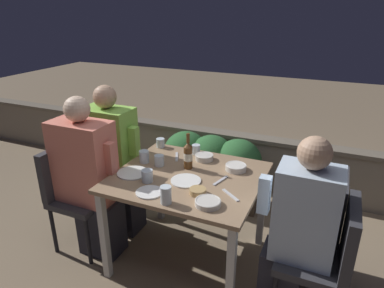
{
  "coord_description": "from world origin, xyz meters",
  "views": [
    {
      "loc": [
        0.92,
        -2.02,
        1.89
      ],
      "look_at": [
        0.0,
        0.07,
        0.97
      ],
      "focal_mm": 32.0,
      "sensor_mm": 36.0,
      "label": 1
    }
  ],
  "objects_px": {
    "person_coral_top": "(89,179)",
    "potted_plant": "(108,158)",
    "chair_right_far": "(322,220)",
    "person_green_blouse": "(114,161)",
    "person_blue_shirt": "(297,231)",
    "chair_left_far": "(97,170)",
    "chair_right_near": "(329,252)",
    "beer_bottle": "(188,155)",
    "chair_left_near": "(72,187)"
  },
  "relations": [
    {
      "from": "chair_left_far",
      "to": "chair_right_near",
      "type": "relative_size",
      "value": 1.0
    },
    {
      "from": "chair_left_near",
      "to": "beer_bottle",
      "type": "bearing_deg",
      "value": 18.67
    },
    {
      "from": "chair_left_far",
      "to": "beer_bottle",
      "type": "relative_size",
      "value": 3.14
    },
    {
      "from": "person_green_blouse",
      "to": "beer_bottle",
      "type": "relative_size",
      "value": 4.72
    },
    {
      "from": "chair_right_far",
      "to": "chair_left_near",
      "type": "bearing_deg",
      "value": -170.0
    },
    {
      "from": "person_coral_top",
      "to": "chair_left_far",
      "type": "distance_m",
      "value": 0.41
    },
    {
      "from": "person_coral_top",
      "to": "potted_plant",
      "type": "relative_size",
      "value": 1.85
    },
    {
      "from": "person_green_blouse",
      "to": "potted_plant",
      "type": "xyz_separation_m",
      "value": [
        -0.41,
        0.44,
        -0.23
      ]
    },
    {
      "from": "person_green_blouse",
      "to": "chair_right_near",
      "type": "height_order",
      "value": "person_green_blouse"
    },
    {
      "from": "person_blue_shirt",
      "to": "chair_left_near",
      "type": "bearing_deg",
      "value": 179.85
    },
    {
      "from": "chair_right_near",
      "to": "chair_right_far",
      "type": "xyz_separation_m",
      "value": [
        -0.07,
        0.34,
        0.0
      ]
    },
    {
      "from": "chair_left_far",
      "to": "person_green_blouse",
      "type": "bearing_deg",
      "value": -0.0
    },
    {
      "from": "person_blue_shirt",
      "to": "chair_right_far",
      "type": "distance_m",
      "value": 0.37
    },
    {
      "from": "chair_left_far",
      "to": "potted_plant",
      "type": "xyz_separation_m",
      "value": [
        -0.22,
        0.44,
        -0.11
      ]
    },
    {
      "from": "person_coral_top",
      "to": "person_green_blouse",
      "type": "distance_m",
      "value": 0.34
    },
    {
      "from": "person_coral_top",
      "to": "person_green_blouse",
      "type": "height_order",
      "value": "person_green_blouse"
    },
    {
      "from": "person_coral_top",
      "to": "chair_right_far",
      "type": "height_order",
      "value": "person_coral_top"
    },
    {
      "from": "chair_left_far",
      "to": "chair_right_far",
      "type": "distance_m",
      "value": 1.89
    },
    {
      "from": "chair_left_far",
      "to": "beer_bottle",
      "type": "distance_m",
      "value": 0.96
    },
    {
      "from": "chair_left_far",
      "to": "chair_right_far",
      "type": "bearing_deg",
      "value": -0.26
    },
    {
      "from": "chair_left_near",
      "to": "chair_left_far",
      "type": "height_order",
      "value": "same"
    },
    {
      "from": "chair_left_near",
      "to": "chair_left_far",
      "type": "bearing_deg",
      "value": 91.94
    },
    {
      "from": "person_coral_top",
      "to": "person_blue_shirt",
      "type": "relative_size",
      "value": 1.04
    },
    {
      "from": "person_coral_top",
      "to": "chair_right_far",
      "type": "xyz_separation_m",
      "value": [
        1.69,
        0.33,
        -0.11
      ]
    },
    {
      "from": "chair_left_near",
      "to": "chair_right_near",
      "type": "bearing_deg",
      "value": -0.14
    },
    {
      "from": "person_green_blouse",
      "to": "person_blue_shirt",
      "type": "xyz_separation_m",
      "value": [
        1.58,
        -0.35,
        -0.03
      ]
    },
    {
      "from": "person_green_blouse",
      "to": "person_blue_shirt",
      "type": "bearing_deg",
      "value": -12.34
    },
    {
      "from": "chair_left_near",
      "to": "chair_left_far",
      "type": "distance_m",
      "value": 0.34
    },
    {
      "from": "person_blue_shirt",
      "to": "beer_bottle",
      "type": "distance_m",
      "value": 0.94
    },
    {
      "from": "person_coral_top",
      "to": "person_blue_shirt",
      "type": "distance_m",
      "value": 1.57
    },
    {
      "from": "person_coral_top",
      "to": "potted_plant",
      "type": "bearing_deg",
      "value": 118.42
    },
    {
      "from": "chair_left_far",
      "to": "potted_plant",
      "type": "distance_m",
      "value": 0.5
    },
    {
      "from": "beer_bottle",
      "to": "potted_plant",
      "type": "xyz_separation_m",
      "value": [
        -1.12,
        0.47,
        -0.42
      ]
    },
    {
      "from": "chair_left_far",
      "to": "person_blue_shirt",
      "type": "xyz_separation_m",
      "value": [
        1.77,
        -0.35,
        0.09
      ]
    },
    {
      "from": "chair_left_near",
      "to": "person_blue_shirt",
      "type": "relative_size",
      "value": 0.7
    },
    {
      "from": "chair_left_near",
      "to": "potted_plant",
      "type": "xyz_separation_m",
      "value": [
        -0.23,
        0.78,
        -0.11
      ]
    },
    {
      "from": "person_coral_top",
      "to": "chair_right_far",
      "type": "distance_m",
      "value": 1.73
    },
    {
      "from": "chair_left_near",
      "to": "chair_right_near",
      "type": "distance_m",
      "value": 1.95
    },
    {
      "from": "chair_right_near",
      "to": "potted_plant",
      "type": "xyz_separation_m",
      "value": [
        -2.18,
        0.78,
        -0.11
      ]
    },
    {
      "from": "chair_left_near",
      "to": "chair_left_far",
      "type": "xyz_separation_m",
      "value": [
        -0.01,
        0.34,
        0.0
      ]
    },
    {
      "from": "potted_plant",
      "to": "chair_right_near",
      "type": "bearing_deg",
      "value": -19.71
    },
    {
      "from": "person_coral_top",
      "to": "person_blue_shirt",
      "type": "bearing_deg",
      "value": -0.17
    },
    {
      "from": "person_coral_top",
      "to": "person_green_blouse",
      "type": "bearing_deg",
      "value": 91.99
    },
    {
      "from": "person_green_blouse",
      "to": "chair_right_far",
      "type": "height_order",
      "value": "person_green_blouse"
    },
    {
      "from": "person_blue_shirt",
      "to": "chair_left_far",
      "type": "bearing_deg",
      "value": 168.96
    },
    {
      "from": "chair_right_far",
      "to": "person_green_blouse",
      "type": "bearing_deg",
      "value": 179.72
    },
    {
      "from": "chair_left_far",
      "to": "person_blue_shirt",
      "type": "bearing_deg",
      "value": -11.04
    },
    {
      "from": "person_green_blouse",
      "to": "potted_plant",
      "type": "height_order",
      "value": "person_green_blouse"
    },
    {
      "from": "chair_left_near",
      "to": "person_blue_shirt",
      "type": "bearing_deg",
      "value": -0.15
    },
    {
      "from": "chair_right_near",
      "to": "person_blue_shirt",
      "type": "distance_m",
      "value": 0.21
    }
  ]
}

